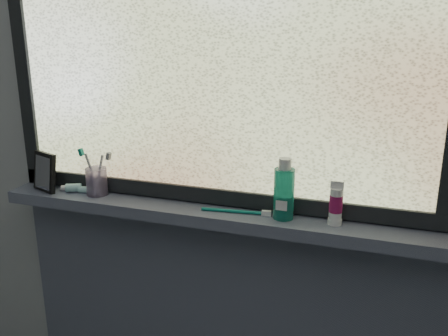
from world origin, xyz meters
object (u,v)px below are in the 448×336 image
toothbrush_cup (97,181)px  mouthwash_bottle (284,189)px  vanity_mirror (45,172)px  cream_tube (336,202)px

toothbrush_cup → mouthwash_bottle: 0.65m
vanity_mirror → cream_tube: bearing=21.3°
mouthwash_bottle → cream_tube: (0.15, 0.00, -0.02)m
vanity_mirror → mouthwash_bottle: 0.84m
vanity_mirror → cream_tube: (1.00, 0.02, 0.00)m
vanity_mirror → toothbrush_cup: size_ratio=1.45×
mouthwash_bottle → cream_tube: size_ratio=1.64×
toothbrush_cup → mouthwash_bottle: (0.65, -0.00, 0.05)m
vanity_mirror → mouthwash_bottle: mouthwash_bottle is taller
vanity_mirror → toothbrush_cup: bearing=26.4°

